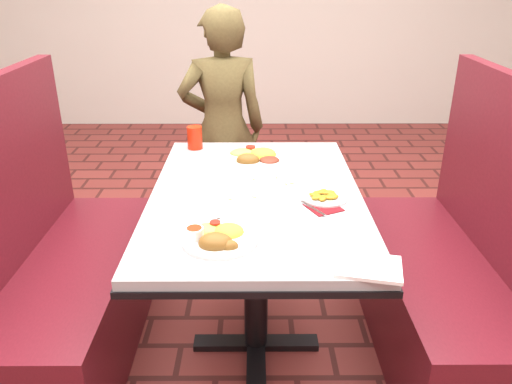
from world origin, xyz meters
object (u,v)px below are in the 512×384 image
booth_bench_left (65,284)px  red_tumbler (195,138)px  booth_bench_right (446,283)px  diner_person (223,129)px  plantain_plate (325,197)px  dining_table (256,214)px  far_dinner_plate (256,155)px  near_dinner_plate (218,234)px

booth_bench_left → red_tumbler: booth_bench_left is taller
booth_bench_right → diner_person: 1.48m
diner_person → plantain_plate: diner_person is taller
booth_bench_right → dining_table: bearing=180.0°
diner_person → red_tumbler: diner_person is taller
dining_table → far_dinner_plate: (-0.00, 0.35, 0.12)m
booth_bench_left → diner_person: 1.26m
red_tumbler → near_dinner_plate: bearing=-79.4°
diner_person → near_dinner_plate: bearing=85.4°
dining_table → plantain_plate: size_ratio=7.36×
booth_bench_left → booth_bench_right: 1.60m
booth_bench_left → red_tumbler: 0.87m
booth_bench_right → red_tumbler: bearing=154.7°
plantain_plate → red_tumbler: 0.80m
dining_table → diner_person: 1.06m
diner_person → far_dinner_plate: size_ratio=4.57×
dining_table → diner_person: size_ratio=0.88×
near_dinner_plate → diner_person: bearing=92.7°
booth_bench_right → far_dinner_plate: size_ratio=4.00×
booth_bench_left → far_dinner_plate: size_ratio=4.00×
plantain_plate → dining_table: bearing=165.1°
booth_bench_right → near_dinner_plate: (-0.92, -0.38, 0.45)m
red_tumbler → dining_table: bearing=-60.7°
dining_table → plantain_plate: 0.28m
near_dinner_plate → far_dinner_plate: (0.12, 0.73, 0.00)m
booth_bench_right → plantain_plate: (-0.54, -0.07, 0.43)m
dining_table → near_dinner_plate: bearing=-107.7°
booth_bench_left → far_dinner_plate: booth_bench_left is taller
red_tumbler → booth_bench_right: bearing=-25.3°
dining_table → far_dinner_plate: far_dinner_plate is taller
diner_person → dining_table: bearing=93.0°
booth_bench_right → red_tumbler: booth_bench_right is taller
far_dinner_plate → near_dinner_plate: bearing=-99.4°
booth_bench_right → diner_person: bearing=133.5°
far_dinner_plate → red_tumbler: size_ratio=2.80×
booth_bench_right → near_dinner_plate: 1.09m
diner_person → red_tumbler: size_ratio=12.80×
dining_table → red_tumbler: 0.61m
far_dinner_plate → plantain_plate: size_ratio=1.82×
near_dinner_plate → plantain_plate: (0.38, 0.31, -0.02)m
diner_person → far_dinner_plate: (0.19, -0.69, 0.09)m
booth_bench_right → far_dinner_plate: booth_bench_right is taller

